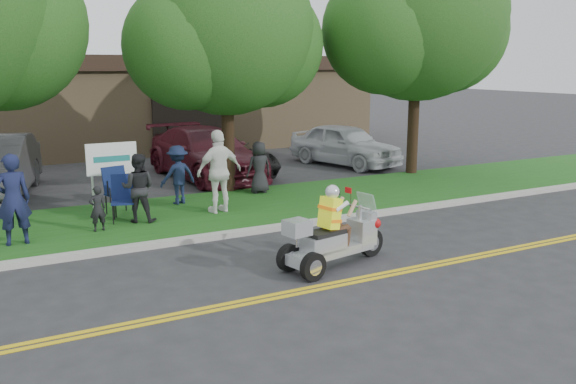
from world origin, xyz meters
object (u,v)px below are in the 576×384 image
spectator_adult_mid (138,188)px  trike_scooter (333,239)px  lawn_chair_a (124,195)px  spectator_adult_left (13,199)px  spectator_adult_right (219,171)px  parked_car_far_right (345,144)px  lawn_chair_b (117,187)px  parked_car_right (206,153)px  parked_car_mid (222,157)px

spectator_adult_mid → trike_scooter: bearing=144.7°
lawn_chair_a → spectator_adult_mid: (0.27, -0.30, 0.19)m
lawn_chair_a → spectator_adult_left: 2.58m
spectator_adult_right → parked_car_far_right: (6.92, 4.99, -0.35)m
trike_scooter → spectator_adult_left: spectator_adult_left is taller
spectator_adult_mid → parked_car_far_right: spectator_adult_mid is taller
trike_scooter → spectator_adult_right: size_ratio=1.17×
lawn_chair_a → lawn_chair_b: (0.02, 0.76, 0.04)m
spectator_adult_mid → parked_car_far_right: (8.91, 4.98, -0.13)m
spectator_adult_mid → spectator_adult_right: 2.00m
lawn_chair_a → parked_car_right: (3.77, 4.68, 0.11)m
lawn_chair_b → parked_car_right: parked_car_right is taller
spectator_adult_left → spectator_adult_mid: spectator_adult_left is taller
parked_car_right → trike_scooter: bearing=-101.7°
lawn_chair_b → parked_car_mid: bearing=27.8°
lawn_chair_b → spectator_adult_mid: bearing=-91.9°
spectator_adult_left → spectator_adult_mid: bearing=-169.8°
trike_scooter → parked_car_mid: 9.75m
lawn_chair_b → parked_car_far_right: 9.96m
spectator_adult_left → spectator_adult_mid: 2.73m
spectator_adult_right → trike_scooter: bearing=87.4°
spectator_adult_left → spectator_adult_mid: size_ratio=1.17×
parked_car_mid → lawn_chair_a: bearing=-144.1°
spectator_adult_right → parked_car_right: 5.21m
spectator_adult_mid → spectator_adult_left: bearing=39.9°
lawn_chair_a → spectator_adult_mid: size_ratio=0.67×
parked_car_far_right → spectator_adult_left: bearing=-168.4°
lawn_chair_b → parked_car_mid: size_ratio=0.25×
parked_car_right → parked_car_far_right: size_ratio=1.25×
lawn_chair_a → parked_car_mid: (4.36, 4.75, -0.07)m
spectator_adult_mid → parked_car_right: size_ratio=0.28×
parked_car_mid → parked_car_far_right: 4.82m
trike_scooter → spectator_adult_left: bearing=130.7°
lawn_chair_a → spectator_adult_mid: bearing=-32.9°
parked_car_right → parked_car_far_right: 5.40m
lawn_chair_b → parked_car_mid: parked_car_mid is taller
parked_car_mid → parked_car_right: bearing=175.7°
parked_car_right → spectator_adult_mid: bearing=-130.1°
lawn_chair_a → lawn_chair_b: bearing=103.4°
lawn_chair_a → lawn_chair_b: size_ratio=0.94×
parked_car_mid → parked_car_far_right: bearing=-12.3°
spectator_adult_left → parked_car_far_right: size_ratio=0.41×
spectator_adult_right → parked_car_far_right: 8.54m
spectator_adult_mid → parked_car_right: spectator_adult_mid is taller
lawn_chair_b → spectator_adult_mid: spectator_adult_mid is taller
lawn_chair_a → spectator_adult_mid: spectator_adult_mid is taller
lawn_chair_a → parked_car_far_right: 10.30m
trike_scooter → parked_car_right: parked_car_right is taller
trike_scooter → parked_car_mid: size_ratio=0.52×
lawn_chair_b → spectator_adult_left: spectator_adult_left is taller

